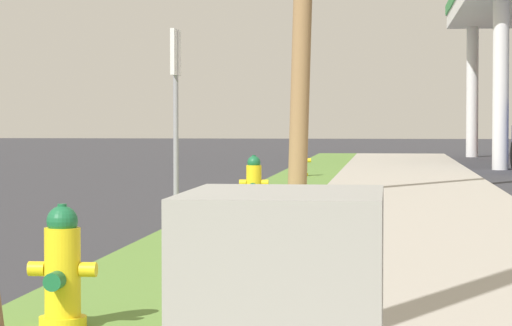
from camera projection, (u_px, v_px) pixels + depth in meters
name	position (u px, v px, depth m)	size (l,w,h in m)	color
fire_hydrant_nearest	(62.00, 273.00, 7.04)	(0.42, 0.38, 0.74)	yellow
fire_hydrant_second	(254.00, 184.00, 16.66)	(0.42, 0.38, 0.74)	yellow
fire_hydrant_third	(302.00, 161.00, 25.83)	(0.42, 0.37, 0.74)	yellow
street_sign_post	(176.00, 93.00, 11.16)	(0.05, 0.36, 2.12)	gray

